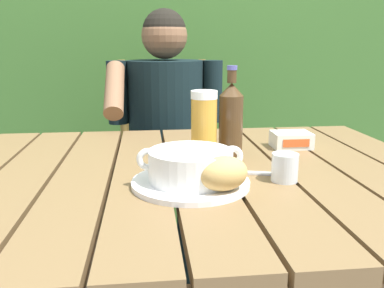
# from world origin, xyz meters

# --- Properties ---
(dining_table) EXTENTS (1.26, 0.98, 0.75)m
(dining_table) POSITION_xyz_m (-0.00, 0.00, 0.66)
(dining_table) COLOR brown
(dining_table) RESTS_ON ground_plane
(chair_near_diner) EXTENTS (0.43, 0.42, 0.98)m
(chair_near_diner) POSITION_xyz_m (-0.04, 0.92, 0.48)
(chair_near_diner) COLOR brown
(chair_near_diner) RESTS_ON ground_plane
(person_eating) EXTENTS (0.48, 0.47, 1.19)m
(person_eating) POSITION_xyz_m (-0.04, 0.73, 0.70)
(person_eating) COLOR black
(person_eating) RESTS_ON ground_plane
(serving_plate) EXTENTS (0.26, 0.26, 0.01)m
(serving_plate) POSITION_xyz_m (-0.03, -0.12, 0.75)
(serving_plate) COLOR white
(serving_plate) RESTS_ON dining_table
(soup_bowl) EXTENTS (0.24, 0.19, 0.08)m
(soup_bowl) POSITION_xyz_m (-0.03, -0.12, 0.79)
(soup_bowl) COLOR white
(soup_bowl) RESTS_ON serving_plate
(bread_roll) EXTENTS (0.13, 0.11, 0.07)m
(bread_roll) POSITION_xyz_m (0.03, -0.19, 0.79)
(bread_roll) COLOR tan
(bread_roll) RESTS_ON serving_plate
(beer_glass) EXTENTS (0.07, 0.07, 0.19)m
(beer_glass) POSITION_xyz_m (0.03, 0.08, 0.84)
(beer_glass) COLOR gold
(beer_glass) RESTS_ON dining_table
(beer_bottle) EXTENTS (0.07, 0.07, 0.25)m
(beer_bottle) POSITION_xyz_m (0.11, 0.12, 0.85)
(beer_bottle) COLOR #48321B
(beer_bottle) RESTS_ON dining_table
(water_glass_small) EXTENTS (0.06, 0.06, 0.06)m
(water_glass_small) POSITION_xyz_m (0.19, -0.11, 0.78)
(water_glass_small) COLOR silver
(water_glass_small) RESTS_ON dining_table
(butter_tub) EXTENTS (0.11, 0.09, 0.05)m
(butter_tub) POSITION_xyz_m (0.31, 0.19, 0.77)
(butter_tub) COLOR white
(butter_tub) RESTS_ON dining_table
(table_knife) EXTENTS (0.17, 0.06, 0.01)m
(table_knife) POSITION_xyz_m (0.09, -0.04, 0.75)
(table_knife) COLOR silver
(table_knife) RESTS_ON dining_table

